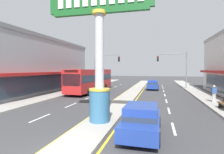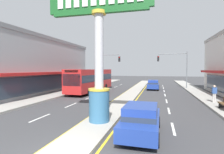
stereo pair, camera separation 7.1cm
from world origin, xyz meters
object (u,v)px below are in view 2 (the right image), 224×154
district_sign (99,55)px  traffic_light_right_side (176,63)px  storefront_left (28,66)px  sedan_near_left_lane (153,85)px  sedan_far_right_lane (141,119)px  traffic_light_left_side (104,64)px  pedestrian_near_kerb (214,93)px  bus_near_right_lane (91,79)px

district_sign → traffic_light_right_side: district_sign is taller
storefront_left → traffic_light_right_side: bearing=26.2°
sedan_near_left_lane → storefront_left: bearing=-154.8°
traffic_light_right_side → sedan_far_right_lane: size_ratio=1.43×
traffic_light_left_side → traffic_light_right_side: (12.43, 0.40, 0.00)m
sedan_far_right_lane → sedan_near_left_lane: size_ratio=1.00×
traffic_light_left_side → pedestrian_near_kerb: size_ratio=3.84×
pedestrian_near_kerb → sedan_far_right_lane: bearing=-121.6°
traffic_light_left_side → sedan_far_right_lane: 24.24m
sedan_far_right_lane → pedestrian_near_kerb: bearing=58.4°
traffic_light_left_side → sedan_far_right_lane: traffic_light_left_side is taller
traffic_light_right_side → sedan_far_right_lane: (-3.59, -22.71, -3.46)m
pedestrian_near_kerb → bus_near_right_lane: bearing=159.3°
pedestrian_near_kerb → traffic_light_left_side: bearing=139.3°
traffic_light_left_side → bus_near_right_lane: (0.28, -7.22, -2.38)m
district_sign → sedan_far_right_lane: bearing=-24.8°
storefront_left → district_sign: bearing=-37.8°
traffic_light_right_side → pedestrian_near_kerb: bearing=-79.9°
bus_near_right_lane → sedan_far_right_lane: bearing=-60.4°
storefront_left → sedan_near_left_lane: (17.15, 8.08, -3.00)m
traffic_light_left_side → sedan_near_left_lane: bearing=-11.1°
traffic_light_left_side → bus_near_right_lane: traffic_light_left_side is taller
traffic_light_left_side → sedan_far_right_lane: bearing=-68.4°
traffic_light_left_side → sedan_far_right_lane: size_ratio=1.43×
storefront_left → bus_near_right_lane: size_ratio=1.97×
traffic_light_left_side → bus_near_right_lane: bearing=-87.7°
district_sign → storefront_left: bearing=142.2°
district_sign → traffic_light_left_side: 21.99m
district_sign → storefront_left: 18.39m
storefront_left → pedestrian_near_kerb: bearing=-7.1°
storefront_left → traffic_light_right_side: storefront_left is taller
sedan_far_right_lane → bus_near_right_lane: bearing=119.6°
traffic_light_right_side → storefront_left: bearing=-153.8°
storefront_left → bus_near_right_lane: storefront_left is taller
district_sign → storefront_left: (-14.52, 11.27, -0.35)m
district_sign → bus_near_right_lane: size_ratio=0.71×
pedestrian_near_kerb → traffic_light_right_side: bearing=100.1°
sedan_near_left_lane → pedestrian_near_kerb: (5.92, -10.95, 0.31)m
traffic_light_right_side → sedan_near_left_lane: 5.42m
sedan_far_right_lane → pedestrian_near_kerb: (5.92, 9.61, 0.31)m
storefront_left → traffic_light_right_side: (20.74, 10.23, 0.46)m
bus_near_right_lane → sedan_near_left_lane: bus_near_right_lane is taller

